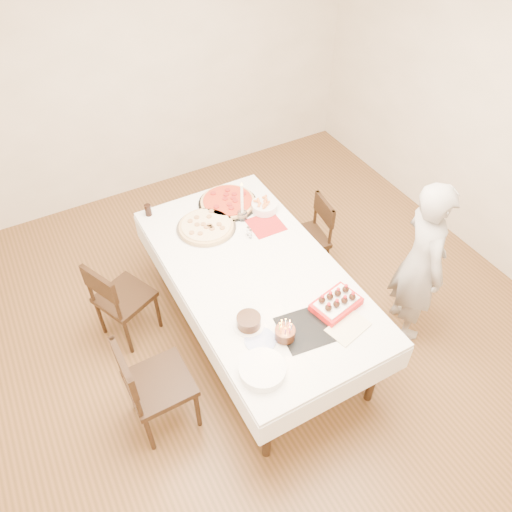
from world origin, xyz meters
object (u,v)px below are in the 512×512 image
chair_left_savory (124,297)px  pizza_white (206,226)px  cola_glass (148,210)px  pasta_bowl (264,207)px  birthday_cake (285,330)px  chair_left_dessert (160,383)px  layer_cake (249,322)px  strawberry_box (336,303)px  pizza_pepperoni (228,202)px  chair_right_savory (305,239)px  person (421,263)px  taper_candle (242,201)px  dining_table (256,303)px

chair_left_savory → pizza_white: size_ratio=1.70×
chair_left_savory → cola_glass: size_ratio=8.13×
pizza_white → pasta_bowl: size_ratio=2.25×
birthday_cake → pizza_white: bearing=89.5°
chair_left_dessert → birthday_cake: bearing=160.5°
layer_cake → strawberry_box: (0.60, -0.15, -0.00)m
cola_glass → pizza_pepperoni: bearing=-16.4°
chair_right_savory → pizza_pepperoni: size_ratio=1.54×
chair_left_savory → pizza_white: bearing=160.9°
chair_left_dessert → pizza_pepperoni: bearing=-134.5°
layer_cake → strawberry_box: 0.62m
person → strawberry_box: bearing=112.4°
cola_glass → layer_cake: 1.42m
chair_left_dessert → taper_candle: 1.53m
pasta_bowl → pizza_white: bearing=176.8°
person → strawberry_box: person is taller
chair_right_savory → pizza_pepperoni: 0.78m
dining_table → chair_right_savory: 0.87m
chair_right_savory → chair_left_dessert: size_ratio=0.87×
person → birthday_cake: bearing=113.5°
taper_candle → strawberry_box: bearing=-83.8°
pizza_white → person: bearing=-41.6°
pizza_white → layer_cake: layer_cake is taller
chair_left_dessert → layer_cake: 0.74m
chair_left_savory → birthday_cake: bearing=99.2°
pizza_white → taper_candle: (0.31, -0.04, 0.16)m
dining_table → chair_right_savory: (0.75, 0.44, 0.01)m
taper_candle → dining_table: bearing=-108.3°
chair_left_dessert → chair_left_savory: bearing=-93.3°
taper_candle → layer_cake: bearing=-115.7°
person → layer_cake: (-1.42, 0.10, 0.06)m
pizza_white → pizza_pepperoni: 0.35m
cola_glass → strawberry_box: cola_glass is taller
strawberry_box → pasta_bowl: bearing=85.6°
pasta_bowl → strawberry_box: 1.15m
chair_left_savory → layer_cake: bearing=98.2°
pizza_pepperoni → pasta_bowl: size_ratio=2.33×
chair_left_dessert → birthday_cake: (0.80, -0.27, 0.39)m
chair_right_savory → person: person is taller
person → birthday_cake: 1.28m
chair_right_savory → chair_left_savory: bearing=-176.1°
cola_glass → birthday_cake: 1.64m
chair_right_savory → pizza_pepperoni: bearing=155.0°
chair_left_savory → birthday_cake: size_ratio=5.84×
dining_table → chair_left_savory: bearing=149.0°
strawberry_box → cola_glass: bearing=116.5°
cola_glass → chair_left_dessert: bearing=-109.3°
chair_left_savory → cola_glass: bearing=-157.2°
cola_glass → layer_cake: cola_glass is taller
pizza_pepperoni → taper_candle: 0.29m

